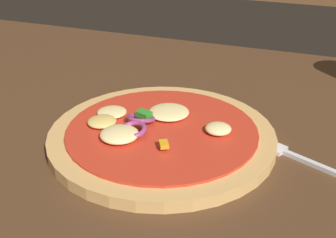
% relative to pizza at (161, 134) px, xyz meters
% --- Properties ---
extents(dining_table, '(1.44, 0.81, 0.04)m').
position_rel_pizza_xyz_m(dining_table, '(-0.05, -0.02, -0.03)').
color(dining_table, '#4C301C').
rests_on(dining_table, ground).
extents(pizza, '(0.26, 0.26, 0.03)m').
position_rel_pizza_xyz_m(pizza, '(0.00, 0.00, 0.00)').
color(pizza, tan).
rests_on(pizza, dining_table).
extents(fork, '(0.18, 0.09, 0.01)m').
position_rel_pizza_xyz_m(fork, '(0.17, 0.01, -0.01)').
color(fork, silver).
rests_on(fork, dining_table).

